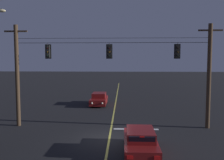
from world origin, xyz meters
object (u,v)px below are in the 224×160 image
(traffic_light_left_inner, at_px, (109,51))
(traffic_light_centre, at_px, (178,51))
(car_waiting_near_lane, at_px, (140,142))
(traffic_light_leftmost, at_px, (48,51))
(car_oncoming_lead, at_px, (99,99))

(traffic_light_left_inner, xyz_separation_m, traffic_light_centre, (5.20, 0.00, 0.00))
(car_waiting_near_lane, bearing_deg, traffic_light_left_inner, 110.82)
(traffic_light_leftmost, height_order, car_waiting_near_lane, traffic_light_leftmost)
(traffic_light_leftmost, height_order, traffic_light_left_inner, same)
(traffic_light_leftmost, distance_m, car_waiting_near_lane, 10.17)
(traffic_light_leftmost, relative_size, car_waiting_near_lane, 0.28)
(traffic_light_leftmost, bearing_deg, traffic_light_left_inner, 0.00)
(traffic_light_centre, distance_m, car_waiting_near_lane, 8.16)
(traffic_light_left_inner, xyz_separation_m, car_oncoming_lead, (-1.72, 9.37, -5.25))
(traffic_light_left_inner, height_order, car_waiting_near_lane, traffic_light_left_inner)
(traffic_light_centre, xyz_separation_m, car_oncoming_lead, (-6.92, 9.37, -5.25))
(traffic_light_leftmost, distance_m, traffic_light_left_inner, 4.78)
(traffic_light_centre, relative_size, car_oncoming_lead, 0.28)
(traffic_light_left_inner, relative_size, car_oncoming_lead, 0.28)
(traffic_light_left_inner, distance_m, traffic_light_centre, 5.20)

